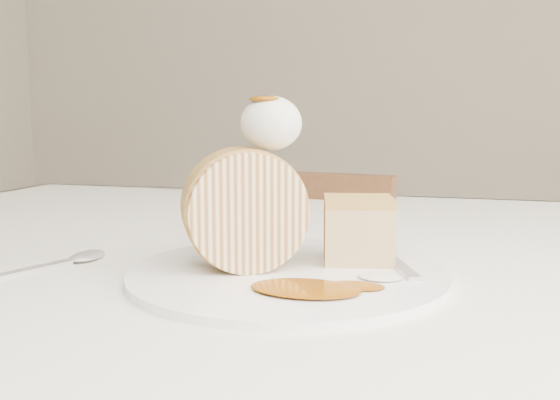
# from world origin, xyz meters

# --- Properties ---
(table) EXTENTS (1.40, 0.90, 0.75)m
(table) POSITION_xyz_m (0.00, 0.20, 0.66)
(table) COLOR silver
(table) RESTS_ON ground
(chair_far) EXTENTS (0.43, 0.43, 0.79)m
(chair_far) POSITION_xyz_m (-0.13, 0.68, 0.45)
(chair_far) COLOR brown
(chair_far) RESTS_ON ground
(plate) EXTENTS (0.35, 0.35, 0.01)m
(plate) POSITION_xyz_m (-0.01, 0.04, 0.75)
(plate) COLOR white
(plate) RESTS_ON table
(roulade_slice) EXTENTS (0.12, 0.10, 0.11)m
(roulade_slice) POSITION_xyz_m (-0.05, 0.04, 0.81)
(roulade_slice) COLOR beige
(roulade_slice) RESTS_ON plate
(cake_chunk) EXTENTS (0.08, 0.07, 0.05)m
(cake_chunk) POSITION_xyz_m (0.05, 0.09, 0.78)
(cake_chunk) COLOR #D6A451
(cake_chunk) RESTS_ON plate
(whipped_cream) EXTENTS (0.06, 0.06, 0.05)m
(whipped_cream) POSITION_xyz_m (-0.03, 0.06, 0.89)
(whipped_cream) COLOR white
(whipped_cream) RESTS_ON roulade_slice
(caramel_drizzle) EXTENTS (0.03, 0.02, 0.01)m
(caramel_drizzle) POSITION_xyz_m (-0.03, 0.05, 0.92)
(caramel_drizzle) COLOR #7F3F05
(caramel_drizzle) RESTS_ON whipped_cream
(caramel_pool) EXTENTS (0.10, 0.08, 0.00)m
(caramel_pool) POSITION_xyz_m (0.02, -0.02, 0.76)
(caramel_pool) COLOR #7F3F05
(caramel_pool) RESTS_ON plate
(fork) EXTENTS (0.08, 0.17, 0.00)m
(fork) POSITION_xyz_m (0.08, 0.09, 0.76)
(fork) COLOR silver
(fork) RESTS_ON plate
(spoon) EXTENTS (0.09, 0.17, 0.00)m
(spoon) POSITION_xyz_m (-0.26, -0.03, 0.75)
(spoon) COLOR silver
(spoon) RESTS_ON table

